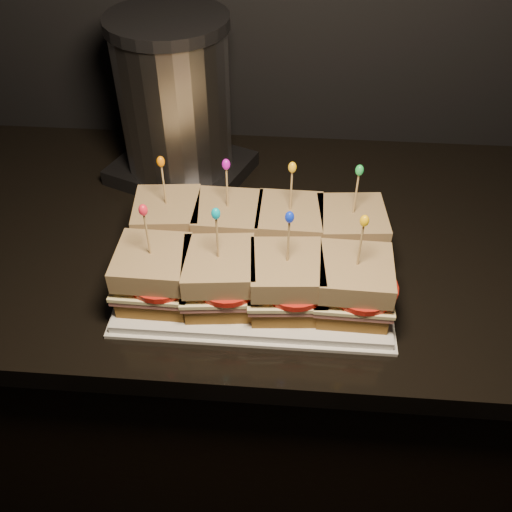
{
  "coord_description": "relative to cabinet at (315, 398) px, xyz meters",
  "views": [
    {
      "loc": [
        0.28,
        0.95,
        1.58
      ],
      "look_at": [
        0.23,
        1.57,
        1.0
      ],
      "focal_mm": 40.0,
      "sensor_mm": 36.0,
      "label": 1
    }
  ],
  "objects": [
    {
      "name": "sandwich_4_bread_bot",
      "position": [
        -0.27,
        -0.18,
        0.52
      ],
      "size": [
        0.1,
        0.1,
        0.03
      ],
      "primitive_type": "cube",
      "rotation": [
        0.0,
        0.0,
        -0.02
      ],
      "color": "brown",
      "rests_on": "platter"
    },
    {
      "name": "sandwich_3_tomato",
      "position": [
        0.03,
        -0.08,
        0.56
      ],
      "size": [
        0.1,
        0.1,
        0.01
      ],
      "primitive_type": "cylinder",
      "color": "red",
      "rests_on": "sandwich_3_cheese"
    },
    {
      "name": "sandwich_2_frill",
      "position": [
        -0.08,
        -0.07,
        0.67
      ],
      "size": [
        0.01,
        0.01,
        0.02
      ],
      "primitive_type": "ellipsoid",
      "color": "yellow",
      "rests_on": "sandwich_2_pick"
    },
    {
      "name": "sandwich_7_frill",
      "position": [
        0.01,
        -0.18,
        0.67
      ],
      "size": [
        0.01,
        0.01,
        0.02
      ],
      "primitive_type": "ellipsoid",
      "color": "#F8B70A",
      "rests_on": "sandwich_7_pick"
    },
    {
      "name": "sandwich_1_pick",
      "position": [
        -0.17,
        -0.07,
        0.63
      ],
      "size": [
        0.0,
        0.0,
        0.09
      ],
      "primitive_type": "cylinder",
      "color": "tan",
      "rests_on": "sandwich_1_bread_top"
    },
    {
      "name": "cabinet",
      "position": [
        0.0,
        0.0,
        0.0
      ],
      "size": [
        2.15,
        0.6,
        0.91
      ],
      "primitive_type": "cube",
      "color": "black",
      "rests_on": "ground"
    },
    {
      "name": "sandwich_6_tomato",
      "position": [
        -0.07,
        -0.19,
        0.56
      ],
      "size": [
        0.1,
        0.1,
        0.01
      ],
      "primitive_type": "cylinder",
      "color": "red",
      "rests_on": "sandwich_6_cheese"
    },
    {
      "name": "sandwich_2_tomato",
      "position": [
        -0.07,
        -0.08,
        0.56
      ],
      "size": [
        0.1,
        0.1,
        0.01
      ],
      "primitive_type": "cylinder",
      "color": "red",
      "rests_on": "sandwich_2_cheese"
    },
    {
      "name": "sandwich_2_ham",
      "position": [
        -0.08,
        -0.07,
        0.54
      ],
      "size": [
        0.11,
        0.1,
        0.01
      ],
      "primitive_type": "cube",
      "rotation": [
        0.0,
        0.0,
        -0.01
      ],
      "color": "#B25A55",
      "rests_on": "sandwich_2_bread_bot"
    },
    {
      "name": "sandwich_2_cheese",
      "position": [
        -0.08,
        -0.07,
        0.55
      ],
      "size": [
        0.11,
        0.11,
        0.01
      ],
      "primitive_type": "cube",
      "rotation": [
        0.0,
        0.0,
        -0.01
      ],
      "color": "#FFF3A8",
      "rests_on": "sandwich_2_ham"
    },
    {
      "name": "sandwich_5_cheese",
      "position": [
        -0.17,
        -0.18,
        0.55
      ],
      "size": [
        0.12,
        0.12,
        0.01
      ],
      "primitive_type": "cube",
      "rotation": [
        0.0,
        0.0,
        0.1
      ],
      "color": "#FFF3A8",
      "rests_on": "sandwich_5_ham"
    },
    {
      "name": "sandwich_5_tomato",
      "position": [
        -0.16,
        -0.19,
        0.56
      ],
      "size": [
        0.1,
        0.1,
        0.01
      ],
      "primitive_type": "cylinder",
      "color": "red",
      "rests_on": "sandwich_5_cheese"
    },
    {
      "name": "sandwich_0_bread_bot",
      "position": [
        -0.27,
        -0.07,
        0.52
      ],
      "size": [
        0.11,
        0.11,
        0.03
      ],
      "primitive_type": "cube",
      "rotation": [
        0.0,
        0.0,
        0.1
      ],
      "color": "brown",
      "rests_on": "platter"
    },
    {
      "name": "sandwich_5_frill",
      "position": [
        -0.17,
        -0.18,
        0.67
      ],
      "size": [
        0.01,
        0.01,
        0.02
      ],
      "primitive_type": "ellipsoid",
      "color": "#04AAC1",
      "rests_on": "sandwich_5_pick"
    },
    {
      "name": "sandwich_7_ham",
      "position": [
        0.01,
        -0.18,
        0.54
      ],
      "size": [
        0.11,
        0.11,
        0.01
      ],
      "primitive_type": "cube",
      "rotation": [
        0.0,
        0.0,
        -0.02
      ],
      "color": "#B25A55",
      "rests_on": "sandwich_7_bread_bot"
    },
    {
      "name": "appliance",
      "position": [
        -0.29,
        0.15,
        0.64
      ],
      "size": [
        0.23,
        0.19,
        0.3
      ],
      "primitive_type": null,
      "color": "silver",
      "rests_on": "granite_slab"
    },
    {
      "name": "sandwich_2_pick",
      "position": [
        -0.08,
        -0.07,
        0.63
      ],
      "size": [
        0.0,
        0.0,
        0.09
      ],
      "primitive_type": "cylinder",
      "color": "tan",
      "rests_on": "sandwich_2_bread_top"
    },
    {
      "name": "sandwich_7_tomato",
      "position": [
        0.03,
        -0.19,
        0.56
      ],
      "size": [
        0.1,
        0.1,
        0.01
      ],
      "primitive_type": "cylinder",
      "color": "red",
      "rests_on": "sandwich_7_cheese"
    },
    {
      "name": "sandwich_0_bread_top",
      "position": [
        -0.27,
        -0.07,
        0.58
      ],
      "size": [
        0.11,
        0.11,
        0.03
      ],
      "primitive_type": "cube",
      "rotation": [
        0.0,
        0.0,
        0.1
      ],
      "color": "brown",
      "rests_on": "sandwich_0_tomato"
    },
    {
      "name": "sandwich_1_frill",
      "position": [
        -0.17,
        -0.07,
        0.67
      ],
      "size": [
        0.01,
        0.01,
        0.02
      ],
      "primitive_type": "ellipsoid",
      "color": "#C10FBD",
      "rests_on": "sandwich_1_pick"
    },
    {
      "name": "appliance_body",
      "position": [
        -0.29,
        0.15,
        0.65
      ],
      "size": [
        0.19,
        0.19,
        0.25
      ],
      "primitive_type": "cylinder",
      "color": "silver",
      "rests_on": "appliance_base"
    },
    {
      "name": "sandwich_6_bread_bot",
      "position": [
        -0.08,
        -0.18,
        0.52
      ],
      "size": [
        0.1,
        0.1,
        0.03
      ],
      "primitive_type": "cube",
      "rotation": [
        0.0,
        0.0,
        0.08
      ],
      "color": "brown",
      "rests_on": "platter"
    },
    {
      "name": "sandwich_4_cheese",
      "position": [
        -0.27,
        -0.18,
        0.55
      ],
      "size": [
        0.11,
        0.11,
        0.01
      ],
      "primitive_type": "cube",
      "rotation": [
        0.0,
        0.0,
        -0.02
      ],
      "color": "#FFF3A8",
      "rests_on": "sandwich_4_ham"
    },
    {
      "name": "sandwich_3_ham",
      "position": [
        0.01,
        -0.07,
        0.54
      ],
      "size": [
        0.12,
        0.11,
        0.01
      ],
      "primitive_type": "cube",
      "rotation": [
        0.0,
        0.0,
        0.09
      ],
      "color": "#B25A55",
      "rests_on": "sandwich_3_bread_bot"
    },
    {
      "name": "sandwich_3_bread_bot",
      "position": [
        0.01,
        -0.07,
        0.52
      ],
      "size": [
        0.11,
        0.11,
        0.03
      ],
      "primitive_type": "cube",
      "rotation": [
        0.0,
        0.0,
        0.09
      ],
      "color": "brown",
      "rests_on": "platter"
    },
    {
      "name": "appliance_base",
      "position": [
        -0.29,
        0.15,
        0.51
      ],
      "size": [
        0.29,
        0.27,
        0.03
      ],
      "primitive_type": "cube",
      "rotation": [
        0.0,
        0.0,
        -0.38
      ],
      "color": "#262628",
      "rests_on": "granite_slab"
    },
    {
      "name": "sandwich_2_bread_top",
      "position": [
        -0.08,
        -0.07,
        0.58
      ],
      "size": [
        0.1,
        0.1,
        0.03
      ],
      "primitive_type": "cube",
      "rotation": [
        0.0,
        0.0,
        -0.01
      ],
      "color": "brown",
      "rests_on": "sandwich_2_tomato"
    },
    {
      "name": "sandwich_1_bread_top",
      "position": [
        -0.17,
        -0.07,
        0.58
      ],
      "size": [
        0.1,
        0.1,
        0.03
      ],
      "primitive_type": "cube",
      "rotation": [
        0.0,
        0.0,
        -0.02
      ],
      "color": "brown",
      "rests_on": "sandwich_1_tomato"
    },
    {
      "name": "sandwich_6_bread_top",
      "position": [
        -0.08,
        -0.18,
        0.58
      ],
      "size": [
        0.11,
        0.11,
        0.03
      ],
      "primitive_type": "cube",
      "rotation": [
        0.0,
        0.0,
        0.08
      ],
      "color": "brown",
      "rests_on": "sandwich_6_tomato"
    },
    {
      "name": "sandwich_0_pick",
      "position": [
        -0.27,
        -0.07,
        0.63
      ],
      "size": [
        0.0,
        0.0,
        0.09
      ],
      "primitive_type": "cylinder",
      "color": "tan",
      "rests_on": "sandwich_0_bread_top"
    },
    {
      "name": "sandwich_4_bread_top",
      "position": [
        -0.27,
        -0.18,
        0.58
      ],
      "size": [
        0.1,
        0.1,
        0.03
      ],
      "primitive_type": "cube",
      "rotation": [
        0.0,
        0.0,
        -0.02
      ],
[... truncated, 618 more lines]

